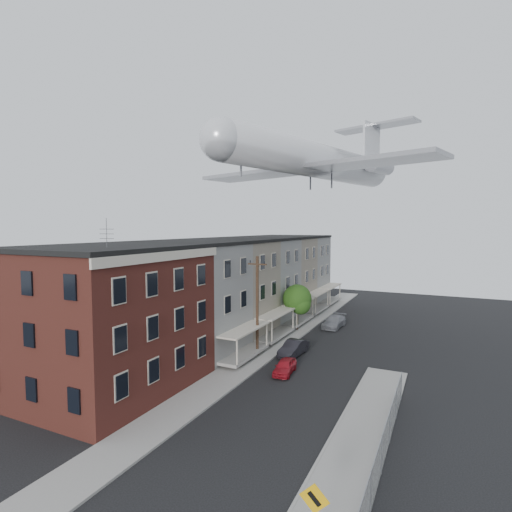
{
  "coord_description": "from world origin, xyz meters",
  "views": [
    {
      "loc": [
        9.42,
        -13.71,
        11.58
      ],
      "look_at": [
        -0.6,
        7.26,
        9.89
      ],
      "focal_mm": 28.0,
      "sensor_mm": 36.0,
      "label": 1
    }
  ],
  "objects_px": {
    "street_tree": "(298,300)",
    "car_near": "(285,367)",
    "warning_sign": "(314,508)",
    "utility_pole": "(257,305)",
    "car_far": "(334,322)",
    "airplane": "(319,161)",
    "car_mid": "(293,348)"
  },
  "relations": [
    {
      "from": "street_tree",
      "to": "car_near",
      "type": "relative_size",
      "value": 1.57
    },
    {
      "from": "warning_sign",
      "to": "street_tree",
      "type": "distance_m",
      "value": 30.96
    },
    {
      "from": "warning_sign",
      "to": "utility_pole",
      "type": "relative_size",
      "value": 0.31
    },
    {
      "from": "warning_sign",
      "to": "car_far",
      "type": "xyz_separation_m",
      "value": [
        -7.58,
        32.14,
        -1.22
      ]
    },
    {
      "from": "street_tree",
      "to": "airplane",
      "type": "height_order",
      "value": "airplane"
    },
    {
      "from": "warning_sign",
      "to": "car_mid",
      "type": "bearing_deg",
      "value": 112.01
    },
    {
      "from": "car_mid",
      "to": "car_near",
      "type": "bearing_deg",
      "value": -73.89
    },
    {
      "from": "warning_sign",
      "to": "utility_pole",
      "type": "distance_m",
      "value": 22.25
    },
    {
      "from": "street_tree",
      "to": "car_mid",
      "type": "height_order",
      "value": "street_tree"
    },
    {
      "from": "car_near",
      "to": "street_tree",
      "type": "bearing_deg",
      "value": 99.29
    },
    {
      "from": "airplane",
      "to": "warning_sign",
      "type": "bearing_deg",
      "value": -73.34
    },
    {
      "from": "utility_pole",
      "to": "street_tree",
      "type": "xyz_separation_m",
      "value": [
        0.33,
        9.92,
        -1.22
      ]
    },
    {
      "from": "warning_sign",
      "to": "street_tree",
      "type": "bearing_deg",
      "value": 110.58
    },
    {
      "from": "warning_sign",
      "to": "car_mid",
      "type": "distance_m",
      "value": 22.25
    },
    {
      "from": "car_near",
      "to": "airplane",
      "type": "distance_m",
      "value": 22.54
    },
    {
      "from": "warning_sign",
      "to": "car_near",
      "type": "bearing_deg",
      "value": 114.69
    },
    {
      "from": "warning_sign",
      "to": "car_mid",
      "type": "xyz_separation_m",
      "value": [
        -8.33,
        20.6,
        -1.21
      ]
    },
    {
      "from": "warning_sign",
      "to": "car_mid",
      "type": "relative_size",
      "value": 0.68
    },
    {
      "from": "utility_pole",
      "to": "car_mid",
      "type": "relative_size",
      "value": 2.2
    },
    {
      "from": "car_mid",
      "to": "street_tree",
      "type": "bearing_deg",
      "value": 111.43
    },
    {
      "from": "street_tree",
      "to": "car_far",
      "type": "relative_size",
      "value": 1.13
    },
    {
      "from": "utility_pole",
      "to": "car_near",
      "type": "distance_m",
      "value": 6.32
    },
    {
      "from": "street_tree",
      "to": "airplane",
      "type": "bearing_deg",
      "value": 12.85
    },
    {
      "from": "utility_pole",
      "to": "airplane",
      "type": "distance_m",
      "value": 17.61
    },
    {
      "from": "utility_pole",
      "to": "car_far",
      "type": "distance_m",
      "value": 14.18
    },
    {
      "from": "airplane",
      "to": "utility_pole",
      "type": "bearing_deg",
      "value": -102.99
    },
    {
      "from": "street_tree",
      "to": "car_far",
      "type": "xyz_separation_m",
      "value": [
        3.29,
        3.19,
        -2.78
      ]
    },
    {
      "from": "utility_pole",
      "to": "car_near",
      "type": "relative_size",
      "value": 2.71
    },
    {
      "from": "car_near",
      "to": "car_mid",
      "type": "xyz_separation_m",
      "value": [
        -0.93,
        4.5,
        0.11
      ]
    },
    {
      "from": "utility_pole",
      "to": "airplane",
      "type": "height_order",
      "value": "airplane"
    },
    {
      "from": "warning_sign",
      "to": "car_far",
      "type": "height_order",
      "value": "warning_sign"
    },
    {
      "from": "car_far",
      "to": "car_near",
      "type": "bearing_deg",
      "value": -85.72
    }
  ]
}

